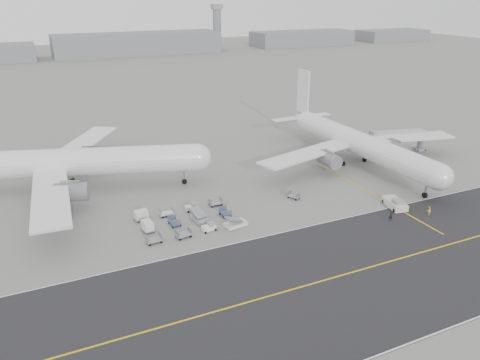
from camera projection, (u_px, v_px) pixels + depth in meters
name	position (u px, v px, depth m)	size (l,w,h in m)	color
ground	(257.00, 232.00, 84.72)	(700.00, 700.00, 0.00)	gray
taxiway	(339.00, 276.00, 71.53)	(220.00, 59.00, 0.03)	#27272A
horizon_buildings	(124.00, 55.00, 315.13)	(520.00, 28.00, 28.00)	slate
control_tower	(217.00, 26.00, 340.28)	(7.00, 7.00, 31.25)	slate
airliner_a	(67.00, 163.00, 100.47)	(60.46, 59.27, 21.54)	white
airliner_b	(357.00, 142.00, 115.47)	(56.93, 57.60, 19.86)	white
pushback_tug	(395.00, 203.00, 93.78)	(4.00, 7.82, 2.20)	beige
jet_bridge	(398.00, 137.00, 125.14)	(16.06, 6.54, 6.00)	gray
gse_cluster	(188.00, 223.00, 87.88)	(22.90, 17.30, 2.07)	gray
stray_dolly	(294.00, 198.00, 98.31)	(1.50, 2.44, 1.50)	silver
ground_crew_a	(391.00, 216.00, 88.46)	(0.70, 0.46, 1.92)	black
ground_crew_b	(429.00, 211.00, 90.73)	(0.86, 0.67, 1.76)	yellow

